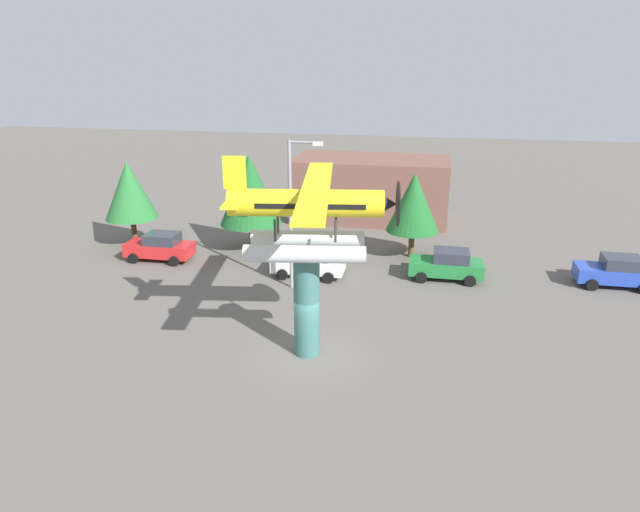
# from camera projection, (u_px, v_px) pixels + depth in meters

# --- Properties ---
(ground_plane) EXTENTS (140.00, 140.00, 0.00)m
(ground_plane) POSITION_uv_depth(u_px,v_px,m) (307.00, 353.00, 24.72)
(ground_plane) COLOR #605B54
(display_pedestal) EXTENTS (1.10, 1.10, 4.58)m
(display_pedestal) POSITION_uv_depth(u_px,v_px,m) (307.00, 305.00, 23.95)
(display_pedestal) COLOR #386B66
(display_pedestal) RESTS_ON ground
(floatplane_monument) EXTENTS (7.08, 10.45, 4.00)m
(floatplane_monument) POSITION_uv_depth(u_px,v_px,m) (309.00, 215.00, 22.61)
(floatplane_monument) COLOR silver
(floatplane_monument) RESTS_ON display_pedestal
(car_near_red) EXTENTS (4.20, 2.02, 1.76)m
(car_near_red) POSITION_uv_depth(u_px,v_px,m) (160.00, 247.00, 35.54)
(car_near_red) COLOR red
(car_near_red) RESTS_ON ground
(car_mid_white) EXTENTS (4.20, 2.02, 1.76)m
(car_mid_white) POSITION_uv_depth(u_px,v_px,m) (309.00, 262.00, 32.98)
(car_mid_white) COLOR white
(car_mid_white) RESTS_ON ground
(car_far_green) EXTENTS (4.20, 2.02, 1.76)m
(car_far_green) POSITION_uv_depth(u_px,v_px,m) (447.00, 265.00, 32.52)
(car_far_green) COLOR #237A38
(car_far_green) RESTS_ON ground
(car_distant_blue) EXTENTS (4.20, 2.02, 1.76)m
(car_distant_blue) POSITION_uv_depth(u_px,v_px,m) (617.00, 271.00, 31.50)
(car_distant_blue) COLOR #2847B7
(car_distant_blue) RESTS_ON ground
(streetlight_primary) EXTENTS (1.84, 0.28, 8.17)m
(streetlight_primary) POSITION_uv_depth(u_px,v_px,m) (294.00, 205.00, 30.02)
(streetlight_primary) COLOR gray
(streetlight_primary) RESTS_ON ground
(storefront_building) EXTENTS (11.81, 6.01, 4.77)m
(storefront_building) POSITION_uv_depth(u_px,v_px,m) (371.00, 189.00, 44.19)
(storefront_building) COLOR brown
(storefront_building) RESTS_ON ground
(tree_west) EXTENTS (3.44, 3.44, 5.76)m
(tree_west) POSITION_uv_depth(u_px,v_px,m) (129.00, 190.00, 37.28)
(tree_west) COLOR brown
(tree_west) RESTS_ON ground
(tree_east) EXTENTS (4.03, 4.03, 6.32)m
(tree_east) POSITION_uv_depth(u_px,v_px,m) (250.00, 190.00, 36.32)
(tree_east) COLOR brown
(tree_east) RESTS_ON ground
(tree_center_back) EXTENTS (3.33, 3.33, 5.45)m
(tree_center_back) POSITION_uv_depth(u_px,v_px,m) (414.00, 202.00, 35.21)
(tree_center_back) COLOR brown
(tree_center_back) RESTS_ON ground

